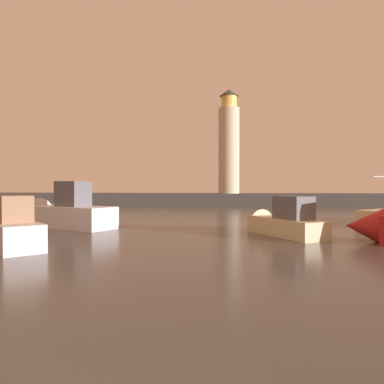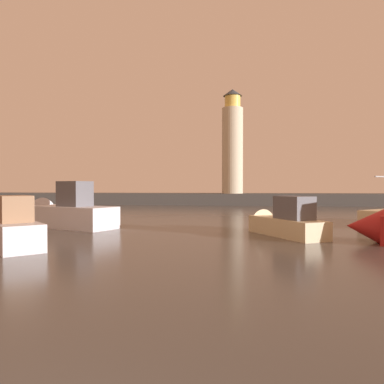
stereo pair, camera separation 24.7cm
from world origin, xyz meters
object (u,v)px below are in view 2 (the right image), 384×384
Objects in this scene: motorboat_0 at (9,228)px; motorboat_2 at (280,222)px; lighthouse at (232,144)px; motorboat_1 at (59,213)px.

motorboat_0 is 0.91× the size of motorboat_2.
lighthouse is at bearing 95.07° from motorboat_2.
motorboat_1 reaches higher than motorboat_0.
lighthouse is 33.00m from motorboat_2.
motorboat_1 is at bearing 100.35° from motorboat_0.
lighthouse is 1.81× the size of motorboat_1.
lighthouse reaches higher than motorboat_0.
motorboat_0 is 13.23m from motorboat_2.
motorboat_2 is at bearing -9.57° from motorboat_1.
lighthouse is at bearing 75.64° from motorboat_0.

